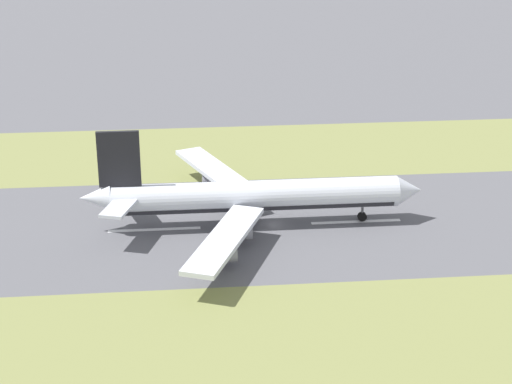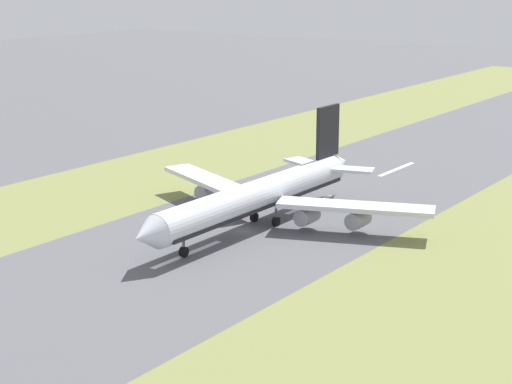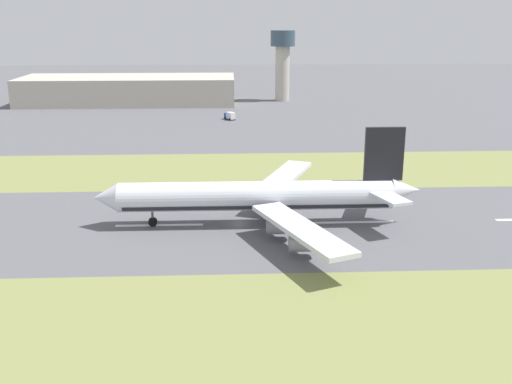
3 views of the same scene
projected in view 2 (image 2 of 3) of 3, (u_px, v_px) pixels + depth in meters
The scene contains 7 objects.
ground_plane at pixel (244, 231), 161.25m from camera, with size 800.00×800.00×0.00m, color #56565B.
grass_median_west at pixel (471, 281), 135.81m from camera, with size 40.00×600.00×0.01m, color olive.
grass_median_east at pixel (78, 195), 186.69m from camera, with size 40.00×600.00×0.01m, color olive.
centreline_dash_near at pixel (397, 169), 211.11m from camera, with size 1.20×18.00×0.01m, color silver.
centreline_dash_mid at pixel (310, 204), 179.72m from camera, with size 1.20×18.00×0.01m, color silver.
centreline_dash_far at pixel (187, 254), 148.32m from camera, with size 1.20×18.00×0.01m, color silver.
airplane_main_jet at pixel (262, 195), 163.79m from camera, with size 64.14×67.00×20.20m.
Camera 2 is at (-91.95, 123.65, 48.15)m, focal length 60.00 mm.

